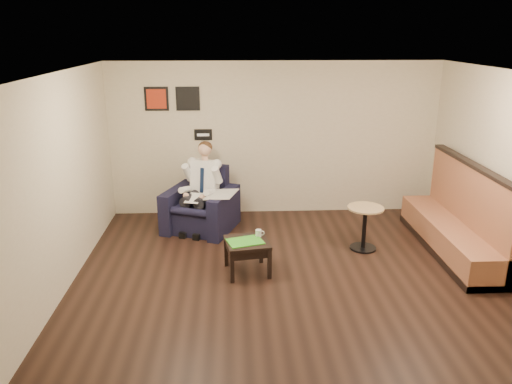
{
  "coord_description": "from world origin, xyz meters",
  "views": [
    {
      "loc": [
        -0.76,
        -5.96,
        3.3
      ],
      "look_at": [
        -0.43,
        1.2,
        0.97
      ],
      "focal_mm": 35.0,
      "sensor_mm": 36.0,
      "label": 1
    }
  ],
  "objects_px": {
    "green_folder": "(245,241)",
    "banquette": "(453,209)",
    "coffee_mug": "(258,233)",
    "seated_man": "(197,192)",
    "side_table": "(247,257)",
    "smartphone": "(248,236)",
    "armchair": "(200,200)",
    "cafe_table": "(364,228)"
  },
  "relations": [
    {
      "from": "coffee_mug",
      "to": "cafe_table",
      "type": "relative_size",
      "value": 0.14
    },
    {
      "from": "armchair",
      "to": "cafe_table",
      "type": "xyz_separation_m",
      "value": [
        2.61,
        -0.97,
        -0.17
      ]
    },
    {
      "from": "smartphone",
      "to": "banquette",
      "type": "distance_m",
      "value": 3.18
    },
    {
      "from": "green_folder",
      "to": "banquette",
      "type": "relative_size",
      "value": 0.18
    },
    {
      "from": "seated_man",
      "to": "coffee_mug",
      "type": "distance_m",
      "value": 1.71
    },
    {
      "from": "seated_man",
      "to": "smartphone",
      "type": "xyz_separation_m",
      "value": [
        0.82,
        -1.38,
        -0.23
      ]
    },
    {
      "from": "armchair",
      "to": "green_folder",
      "type": "relative_size",
      "value": 2.25
    },
    {
      "from": "coffee_mug",
      "to": "smartphone",
      "type": "height_order",
      "value": "coffee_mug"
    },
    {
      "from": "green_folder",
      "to": "banquette",
      "type": "distance_m",
      "value": 3.27
    },
    {
      "from": "armchair",
      "to": "coffee_mug",
      "type": "bearing_deg",
      "value": -38.51
    },
    {
      "from": "side_table",
      "to": "banquette",
      "type": "height_order",
      "value": "banquette"
    },
    {
      "from": "armchair",
      "to": "side_table",
      "type": "distance_m",
      "value": 1.87
    },
    {
      "from": "coffee_mug",
      "to": "cafe_table",
      "type": "xyz_separation_m",
      "value": [
        1.69,
        0.56,
        -0.18
      ]
    },
    {
      "from": "seated_man",
      "to": "side_table",
      "type": "height_order",
      "value": "seated_man"
    },
    {
      "from": "seated_man",
      "to": "green_folder",
      "type": "height_order",
      "value": "seated_man"
    },
    {
      "from": "side_table",
      "to": "smartphone",
      "type": "distance_m",
      "value": 0.3
    },
    {
      "from": "seated_man",
      "to": "coffee_mug",
      "type": "xyz_separation_m",
      "value": [
        0.97,
        -1.4,
        -0.18
      ]
    },
    {
      "from": "side_table",
      "to": "green_folder",
      "type": "height_order",
      "value": "green_folder"
    },
    {
      "from": "smartphone",
      "to": "banquette",
      "type": "height_order",
      "value": "banquette"
    },
    {
      "from": "armchair",
      "to": "cafe_table",
      "type": "distance_m",
      "value": 2.79
    },
    {
      "from": "seated_man",
      "to": "cafe_table",
      "type": "distance_m",
      "value": 2.81
    },
    {
      "from": "smartphone",
      "to": "banquette",
      "type": "bearing_deg",
      "value": 7.71
    },
    {
      "from": "green_folder",
      "to": "banquette",
      "type": "bearing_deg",
      "value": 10.74
    },
    {
      "from": "armchair",
      "to": "green_folder",
      "type": "distance_m",
      "value": 1.86
    },
    {
      "from": "side_table",
      "to": "green_folder",
      "type": "xyz_separation_m",
      "value": [
        -0.03,
        -0.03,
        0.25
      ]
    },
    {
      "from": "seated_man",
      "to": "side_table",
      "type": "bearing_deg",
      "value": -42.41
    },
    {
      "from": "green_folder",
      "to": "banquette",
      "type": "height_order",
      "value": "banquette"
    },
    {
      "from": "side_table",
      "to": "armchair",
      "type": "bearing_deg",
      "value": 114.07
    },
    {
      "from": "seated_man",
      "to": "cafe_table",
      "type": "relative_size",
      "value": 2.04
    },
    {
      "from": "coffee_mug",
      "to": "banquette",
      "type": "distance_m",
      "value": 3.04
    },
    {
      "from": "armchair",
      "to": "seated_man",
      "type": "height_order",
      "value": "seated_man"
    },
    {
      "from": "armchair",
      "to": "smartphone",
      "type": "distance_m",
      "value": 1.7
    },
    {
      "from": "banquette",
      "to": "side_table",
      "type": "bearing_deg",
      "value": -169.63
    },
    {
      "from": "armchair",
      "to": "smartphone",
      "type": "relative_size",
      "value": 7.22
    },
    {
      "from": "coffee_mug",
      "to": "side_table",
      "type": "bearing_deg",
      "value": -136.71
    },
    {
      "from": "side_table",
      "to": "green_folder",
      "type": "bearing_deg",
      "value": -136.71
    },
    {
      "from": "side_table",
      "to": "banquette",
      "type": "bearing_deg",
      "value": 10.37
    },
    {
      "from": "armchair",
      "to": "coffee_mug",
      "type": "height_order",
      "value": "armchair"
    },
    {
      "from": "smartphone",
      "to": "banquette",
      "type": "xyz_separation_m",
      "value": [
        3.15,
        0.4,
        0.2
      ]
    },
    {
      "from": "green_folder",
      "to": "smartphone",
      "type": "bearing_deg",
      "value": 75.63
    },
    {
      "from": "armchair",
      "to": "banquette",
      "type": "relative_size",
      "value": 0.4
    },
    {
      "from": "green_folder",
      "to": "coffee_mug",
      "type": "bearing_deg",
      "value": 43.29
    }
  ]
}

